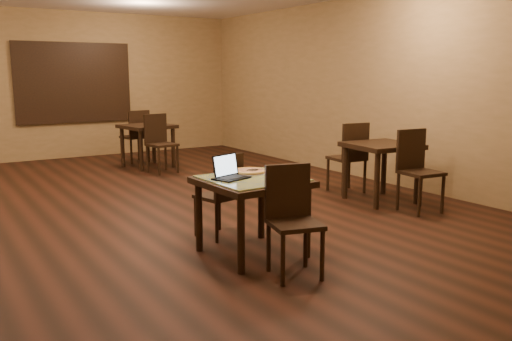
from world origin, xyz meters
TOP-DOWN VIEW (x-y plane):
  - ground at (0.00, 0.00)m, footprint 10.00×10.00m
  - wall_back at (0.00, 5.00)m, footprint 8.00×0.02m
  - wall_front at (0.00, -5.00)m, footprint 8.00×0.02m
  - wall_right at (4.00, 0.00)m, footprint 0.02×10.00m
  - mural at (0.50, 4.96)m, footprint 2.34×0.05m
  - tiled_table at (0.32, -2.25)m, footprint 0.96×0.96m
  - chair_main_near at (0.34, -2.87)m, footprint 0.51×0.51m
  - chair_main_far at (0.34, -1.63)m, footprint 0.48×0.48m
  - laptop at (0.12, -2.15)m, footprint 0.38×0.35m
  - plate at (0.54, -2.43)m, footprint 0.23×0.23m
  - pizza_slice at (0.54, -2.43)m, footprint 0.24×0.24m
  - pizza_pan at (0.44, -2.01)m, footprint 0.38×0.38m
  - pizza_whole at (0.44, -2.01)m, footprint 0.34×0.34m
  - spatula at (0.46, -2.03)m, footprint 0.25×0.25m
  - napkin_roll at (0.72, -2.39)m, footprint 0.09×0.17m
  - other_table_a at (1.30, 3.02)m, footprint 0.98×0.98m
  - other_table_a_chair_near at (1.29, 2.42)m, footprint 0.52×0.52m
  - other_table_a_chair_far at (1.32, 3.63)m, footprint 0.52×0.52m
  - other_table_c at (3.00, -1.31)m, footprint 0.94×0.94m
  - other_table_c_chair_near at (3.01, -1.92)m, footprint 0.50×0.50m
  - other_table_c_chair_far at (2.99, -0.70)m, footprint 0.50×0.50m

SIDE VIEW (x-z plane):
  - ground at x=0.00m, z-range 0.00..0.00m
  - chair_main_far at x=0.34m, z-range 0.06..0.98m
  - chair_main_near at x=0.34m, z-range 0.06..1.03m
  - other_table_a_chair_near at x=1.29m, z-range 0.07..1.10m
  - other_table_a_chair_far at x=1.32m, z-range 0.07..1.10m
  - other_table_c_chair_near at x=3.01m, z-range 0.07..1.11m
  - other_table_c_chair_far at x=2.99m, z-range 0.07..1.11m
  - tiled_table at x=0.32m, z-range 0.28..1.04m
  - other_table_a at x=1.30m, z-range 0.26..1.07m
  - other_table_c at x=3.00m, z-range 0.27..1.08m
  - pizza_pan at x=0.44m, z-range 0.76..0.77m
  - plate at x=0.54m, z-range 0.76..0.78m
  - pizza_whole at x=0.44m, z-range 0.77..0.79m
  - napkin_roll at x=0.72m, z-range 0.76..0.80m
  - pizza_slice at x=0.54m, z-range 0.78..0.79m
  - spatula at x=0.46m, z-range 0.78..0.80m
  - laptop at x=0.12m, z-range 0.71..0.93m
  - wall_back at x=0.00m, z-range 0.00..3.00m
  - wall_front at x=0.00m, z-range 0.00..3.00m
  - wall_right at x=4.00m, z-range 0.00..3.00m
  - mural at x=0.50m, z-range 0.73..2.37m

